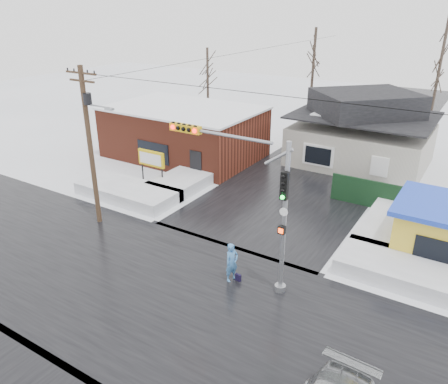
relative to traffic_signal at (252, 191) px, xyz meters
The scene contains 19 objects.
ground 5.94m from the traffic_signal, 129.36° to the right, with size 120.00×120.00×0.00m, color white.
road_ns 5.94m from the traffic_signal, 129.36° to the right, with size 10.00×120.00×0.02m, color black.
road_ew 5.94m from the traffic_signal, 129.36° to the right, with size 120.00×10.00×0.02m, color black.
snowbank_nw 12.81m from the traffic_signal, 160.57° to the left, with size 7.00×3.00×0.80m, color white.
snowbank_ne 8.75m from the traffic_signal, 31.56° to the left, with size 7.00×3.00×0.80m, color white.
snowbank_nside_w 13.70m from the traffic_signal, 136.24° to the left, with size 3.00×8.00×0.80m, color white.
snowbank_nside_e 10.94m from the traffic_signal, 63.18° to the left, with size 3.00×8.00×0.80m, color white.
traffic_signal is the anchor object (origin of this frame).
utility_pole 10.39m from the traffic_signal, behind, with size 3.15×0.44×9.00m.
brick_building 18.87m from the traffic_signal, 135.87° to the left, with size 12.20×8.20×4.12m.
marquee_sign 13.42m from the traffic_signal, 150.28° to the left, with size 2.20×0.21×2.55m.
house 19.13m from the traffic_signal, 91.29° to the left, with size 10.40×8.40×5.76m.
kiosk 10.43m from the traffic_signal, 44.84° to the left, with size 4.60×4.60×2.88m.
fence 12.31m from the traffic_signal, 69.77° to the left, with size 8.00×0.12×1.80m, color black.
tree_far_left 24.16m from the traffic_signal, 105.60° to the left, with size 3.00×3.00×10.00m.
tree_far_mid 25.78m from the traffic_signal, 81.89° to the left, with size 3.00×3.00×12.00m.
tree_far_west 26.75m from the traffic_signal, 128.00° to the left, with size 3.00×3.00×8.00m.
pedestrian 3.68m from the traffic_signal, 149.42° to the right, with size 0.69×0.45×1.90m, color #437FBE.
shopping_bag 4.40m from the traffic_signal, 140.82° to the right, with size 0.28×0.12×0.35m, color black.
Camera 1 is at (10.48, -12.13, 11.93)m, focal length 35.00 mm.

